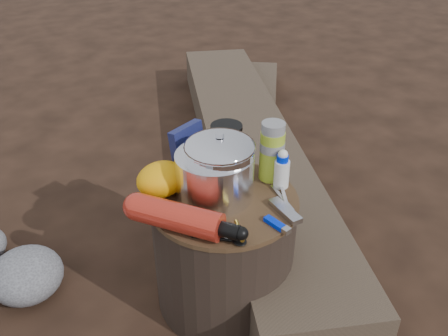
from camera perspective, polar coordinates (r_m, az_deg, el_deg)
ground at (r=1.58m, az=0.00°, el=-14.90°), size 60.00×60.00×0.00m
stump at (r=1.45m, az=0.00°, el=-9.76°), size 0.41×0.41×0.38m
log_main at (r=2.16m, az=2.85°, el=2.47°), size 1.29×2.11×0.18m
log_small at (r=2.51m, az=3.21°, el=6.09°), size 1.08×1.19×0.11m
foil_windscreen at (r=1.31m, az=-1.11°, el=-0.88°), size 0.21×0.21×0.13m
camping_pot at (r=1.29m, az=-0.50°, el=0.13°), size 0.19×0.19×0.19m
fuel_bottle at (r=1.21m, az=-5.55°, el=-5.85°), size 0.23×0.30×0.07m
thermos at (r=1.38m, az=5.73°, el=1.98°), size 0.07×0.07×0.18m
travel_mug at (r=1.44m, az=0.29°, el=2.62°), size 0.09×0.09×0.14m
stuff_sack at (r=1.33m, az=-7.48°, el=-1.33°), size 0.14×0.12×0.10m
food_pouch at (r=1.41m, az=-4.26°, el=2.17°), size 0.12×0.06×0.15m
lighter at (r=1.24m, az=6.07°, el=-6.54°), size 0.03×0.08×0.01m
multitool at (r=1.28m, az=7.29°, el=-5.09°), size 0.04×0.12×0.02m
pot_grabber at (r=1.33m, az=6.92°, el=-3.46°), size 0.08×0.13×0.01m
spork at (r=1.19m, az=-1.21°, el=-8.33°), size 0.12×0.11×0.01m
squeeze_bottle at (r=1.36m, az=6.89°, el=-0.29°), size 0.04×0.04×0.10m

